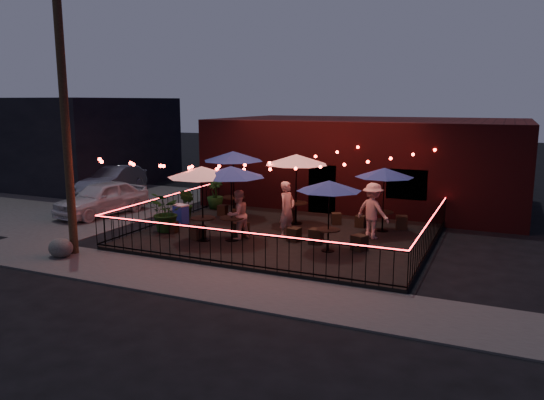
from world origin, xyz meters
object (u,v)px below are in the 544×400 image
Objects in this scene: cafe_table_0 at (202,173)px; cafe_table_2 at (231,173)px; boulder at (61,248)px; utility_pole at (66,129)px; cafe_table_3 at (296,160)px; cafe_table_5 at (384,173)px; cafe_table_4 at (329,187)px; cafe_table_1 at (233,157)px; cooler at (181,214)px.

cafe_table_0 is 1.15× the size of cafe_table_2.
utility_pole is at bearing 83.73° from boulder.
cafe_table_3 reaches higher than cafe_table_5.
cafe_table_4 is (2.33, -3.12, -0.40)m from cafe_table_3.
cafe_table_5 reaches higher than cafe_table_4.
utility_pole is at bearing -142.58° from cafe_table_2.
cafe_table_5 is (4.41, 3.38, -0.20)m from cafe_table_2.
cafe_table_1 is at bearing 69.72° from utility_pole.
cafe_table_1 reaches higher than cafe_table_5.
cafe_table_1 reaches higher than cafe_table_4.
cafe_table_3 is (1.97, 3.61, 0.14)m from cafe_table_0.
cafe_table_2 is (0.89, 0.41, 0.00)m from cafe_table_0.
cafe_table_0 reaches higher than cooler.
utility_pole is at bearing -129.23° from cafe_table_3.
boulder is (-8.52, -6.98, -1.95)m from cafe_table_5.
cooler is at bearing -123.95° from cafe_table_1.
utility_pole is 9.47× the size of boulder.
cafe_table_1 is at bearing 117.05° from cafe_table_2.
utility_pole is at bearing -110.28° from cafe_table_1.
cafe_table_4 is at bearing -53.26° from cafe_table_3.
cooler reaches higher than boulder.
cafe_table_4 is (5.10, -3.23, -0.40)m from cafe_table_1.
cafe_table_2 is 3.43m from cafe_table_4.
cafe_table_1 is 2.77m from cafe_table_3.
cafe_table_3 is at bearing -176.79° from cafe_table_5.
cafe_table_3 is 3.92m from cafe_table_4.
utility_pole is 4.42m from cafe_table_0.
cafe_table_0 reaches higher than cafe_table_5.
cooler is (-2.98, 1.38, -1.95)m from cafe_table_2.
cooler is at bearing 168.48° from cafe_table_4.
utility_pole reaches higher than cafe_table_1.
cafe_table_0 is at bearing 40.30° from utility_pole.
utility_pole is at bearing -156.98° from cafe_table_4.
cafe_table_4 reaches higher than cooler.
cafe_table_2 is 5.87m from boulder.
cafe_table_4 is 3.49× the size of cooler.
cafe_table_1 is 3.12m from cooler.
cafe_table_3 is at bearing 50.77° from utility_pole.
cafe_table_2 reaches higher than boulder.
cafe_table_5 is (6.10, 0.08, -0.34)m from cafe_table_1.
boulder is at bearing -109.32° from cafe_table_1.
cafe_table_3 is at bearing 71.23° from cafe_table_2.
cafe_table_2 is at bearing -178.80° from cafe_table_4.
cafe_table_0 is at bearing -118.65° from cafe_table_3.
cafe_table_2 reaches higher than cafe_table_4.
cafe_table_3 is 1.02× the size of cafe_table_5.
cafe_table_1 is 6.11m from cafe_table_5.
utility_pole reaches higher than cafe_table_3.
cafe_table_1 is 1.06× the size of cafe_table_3.
cafe_table_0 is 6.52m from cafe_table_5.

